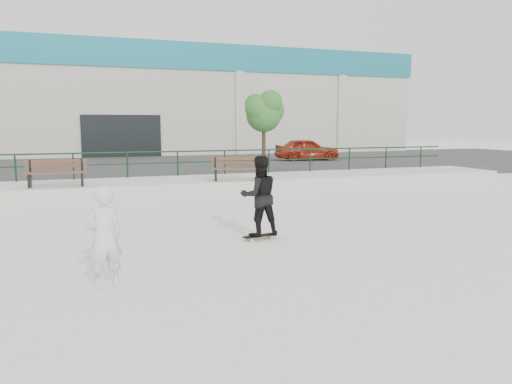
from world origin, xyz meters
name	(u,v)px	position (x,y,z in m)	size (l,w,h in m)	color
ground	(235,254)	(0.00, 0.00, 0.00)	(120.00, 120.00, 0.00)	white
ledge	(159,187)	(0.00, 9.50, 0.25)	(30.00, 3.00, 0.50)	silver
parking_strip	(133,168)	(0.00, 18.00, 0.25)	(60.00, 14.00, 0.50)	#333333
railing	(153,158)	(0.00, 10.80, 1.24)	(28.00, 0.06, 1.03)	#123319
commercial_building	(111,99)	(0.00, 31.99, 4.58)	(44.20, 16.33, 8.00)	beige
bench_left	(56,173)	(-3.56, 8.80, 0.95)	(2.02, 0.68, 0.92)	#57361D
bench_right	(236,169)	(2.76, 8.47, 0.93)	(1.96, 0.92, 0.87)	#57361D
tree	(264,110)	(5.41, 12.44, 3.23)	(2.05, 1.82, 3.64)	#492F24
red_car	(307,149)	(9.93, 17.19, 1.14)	(1.50, 3.74, 1.27)	maroon
skateboard	(259,236)	(0.92, 1.04, 0.07)	(0.80, 0.35, 0.09)	black
standing_skater	(259,196)	(0.92, 1.04, 1.00)	(0.88, 0.69, 1.81)	black
seated_skater	(104,238)	(-2.58, -1.31, 0.82)	(0.60, 0.39, 1.65)	silver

